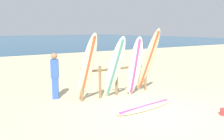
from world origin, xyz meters
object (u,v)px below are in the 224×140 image
at_px(surfboard_leaning_center_left, 135,67).
at_px(beachgoer_standing, 55,74).
at_px(surfboard_leaning_left, 114,68).
at_px(surfboard_lying_on_sand, 145,107).
at_px(surfboard_leaning_center, 148,61).
at_px(sand_bucket, 223,112).
at_px(surfboard_leaning_far_left, 87,68).
at_px(surfboard_rack, 117,77).

distance_m(surfboard_leaning_center_left, beachgoer_standing, 2.76).
xyz_separation_m(surfboard_leaning_left, surfboard_leaning_center_left, (0.84, -0.02, -0.02)).
xyz_separation_m(surfboard_leaning_left, surfboard_lying_on_sand, (0.32, -1.21, -1.05)).
bearing_deg(beachgoer_standing, surfboard_leaning_center, -18.36).
bearing_deg(sand_bucket, surfboard_leaning_center_left, 107.27).
bearing_deg(sand_bucket, surfboard_leaning_far_left, 131.21).
height_order(surfboard_leaning_left, surfboard_leaning_center_left, surfboard_leaning_left).
xyz_separation_m(surfboard_leaning_center, surfboard_lying_on_sand, (-1.26, -1.34, -1.17)).
bearing_deg(sand_bucket, surfboard_leaning_left, 121.13).
xyz_separation_m(surfboard_rack, surfboard_leaning_left, (-0.37, -0.42, 0.40)).
relative_size(surfboard_leaning_left, beachgoer_standing, 1.37).
height_order(surfboard_lying_on_sand, sand_bucket, sand_bucket).
bearing_deg(surfboard_leaning_left, surfboard_lying_on_sand, -75.03).
distance_m(surfboard_leaning_left, surfboard_leaning_center_left, 0.84).
bearing_deg(beachgoer_standing, surfboard_leaning_left, -36.20).
xyz_separation_m(surfboard_lying_on_sand, sand_bucket, (1.40, -1.65, 0.06)).
relative_size(surfboard_rack, surfboard_leaning_left, 1.31).
distance_m(surfboard_leaning_left, surfboard_lying_on_sand, 1.63).
bearing_deg(surfboard_leaning_center_left, surfboard_leaning_center, 11.20).
distance_m(surfboard_leaning_center_left, surfboard_lying_on_sand, 1.66).
relative_size(surfboard_leaning_left, surfboard_leaning_center_left, 1.02).
relative_size(surfboard_leaning_left, surfboard_leaning_center, 0.90).
height_order(surfboard_leaning_far_left, surfboard_leaning_left, surfboard_leaning_far_left).
bearing_deg(sand_bucket, beachgoer_standing, 129.63).
xyz_separation_m(surfboard_leaning_far_left, surfboard_lying_on_sand, (1.25, -1.38, -1.10)).
height_order(surfboard_leaning_center_left, sand_bucket, surfboard_leaning_center_left).
height_order(surfboard_leaning_center_left, surfboard_leaning_center, surfboard_leaning_center).
bearing_deg(surfboard_rack, surfboard_leaning_center_left, -43.35).
relative_size(surfboard_rack, surfboard_leaning_center, 1.18).
bearing_deg(surfboard_leaning_center, surfboard_rack, 166.11).
height_order(surfboard_rack, surfboard_leaning_center_left, surfboard_leaning_center_left).
distance_m(surfboard_leaning_far_left, surfboard_lying_on_sand, 2.16).
xyz_separation_m(surfboard_leaning_center, sand_bucket, (0.15, -2.99, -1.11)).
relative_size(surfboard_leaning_center, sand_bucket, 12.47).
height_order(surfboard_leaning_far_left, surfboard_leaning_center, surfboard_leaning_center).
bearing_deg(surfboard_rack, surfboard_lying_on_sand, -91.73).
relative_size(surfboard_leaning_far_left, sand_bucket, 11.75).
height_order(surfboard_rack, surfboard_leaning_far_left, surfboard_leaning_far_left).
relative_size(surfboard_leaning_far_left, beachgoer_standing, 1.44).
relative_size(surfboard_leaning_center_left, surfboard_leaning_center, 0.88).
height_order(surfboard_leaning_far_left, beachgoer_standing, surfboard_leaning_far_left).
height_order(surfboard_leaning_far_left, sand_bucket, surfboard_leaning_far_left).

